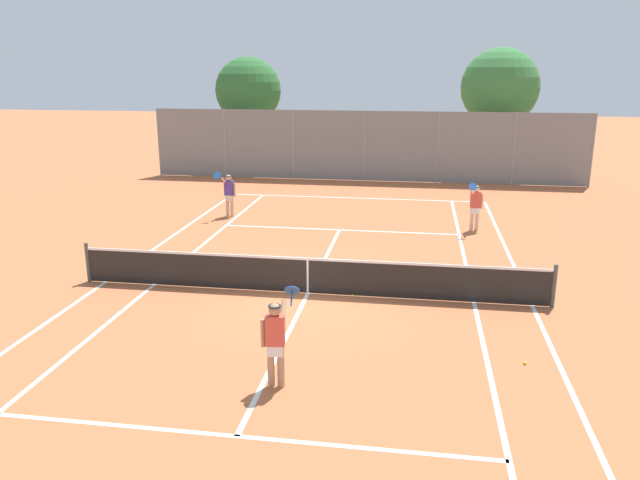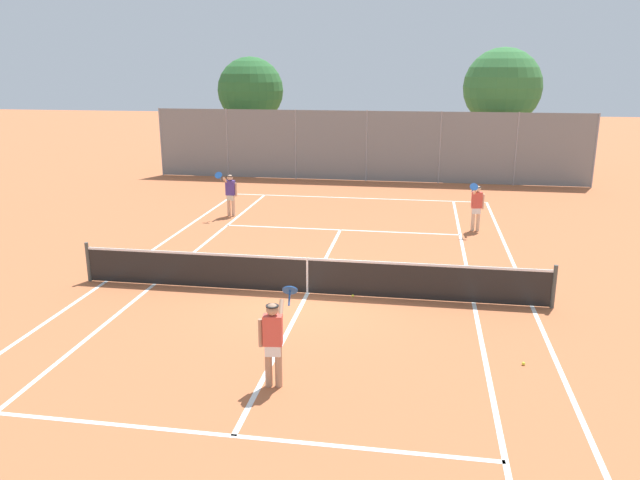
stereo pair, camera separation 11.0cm
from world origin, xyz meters
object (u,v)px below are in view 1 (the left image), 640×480
at_px(player_far_left, 229,192).
at_px(loose_tennis_ball_0, 353,296).
at_px(player_near_side, 276,339).
at_px(player_far_right, 475,205).
at_px(loose_tennis_ball_1, 525,363).
at_px(tennis_net, 308,275).
at_px(tree_behind_right, 499,89).
at_px(tree_behind_left, 247,93).

bearing_deg(player_far_left, loose_tennis_ball_0, -54.62).
height_order(player_near_side, player_far_left, same).
xyz_separation_m(player_far_right, loose_tennis_ball_1, (0.18, -10.23, -0.89)).
bearing_deg(loose_tennis_ball_0, player_far_left, 125.38).
bearing_deg(tennis_net, loose_tennis_ball_0, -2.85).
height_order(tennis_net, tree_behind_right, tree_behind_right).
height_order(player_near_side, tree_behind_left, tree_behind_left).
height_order(player_far_right, tree_behind_right, tree_behind_right).
relative_size(tennis_net, loose_tennis_ball_1, 181.82).
relative_size(loose_tennis_ball_1, tree_behind_left, 0.01).
xyz_separation_m(player_far_right, tree_behind_left, (-11.25, 11.58, 3.21)).
xyz_separation_m(loose_tennis_ball_0, loose_tennis_ball_1, (3.68, -3.12, 0.00)).
height_order(player_near_side, loose_tennis_ball_1, player_near_side).
bearing_deg(tree_behind_right, player_far_left, -134.92).
relative_size(loose_tennis_ball_0, tree_behind_left, 0.01).
bearing_deg(loose_tennis_ball_1, player_far_right, 90.99).
bearing_deg(tree_behind_left, loose_tennis_ball_1, -62.34).
bearing_deg(player_near_side, player_far_right, 69.53).
distance_m(player_far_right, loose_tennis_ball_1, 10.27).
height_order(player_far_left, tree_behind_left, tree_behind_left).
bearing_deg(player_near_side, loose_tennis_ball_0, 79.07).
xyz_separation_m(player_far_left, tree_behind_right, (10.98, 11.01, 3.48)).
bearing_deg(loose_tennis_ball_1, tree_behind_left, 117.66).
xyz_separation_m(player_near_side, loose_tennis_ball_0, (0.91, 4.69, -0.89)).
distance_m(player_near_side, tree_behind_left, 24.57).
bearing_deg(tree_behind_right, tennis_net, -109.25).
distance_m(loose_tennis_ball_1, tree_behind_right, 22.48).
bearing_deg(loose_tennis_ball_1, tennis_net, 146.71).
bearing_deg(loose_tennis_ball_0, player_far_right, 63.80).
bearing_deg(tree_behind_left, player_near_side, -73.66).
height_order(loose_tennis_ball_0, tree_behind_right, tree_behind_right).
distance_m(tennis_net, player_near_side, 4.77).
distance_m(player_far_right, tree_behind_left, 16.46).
relative_size(player_near_side, loose_tennis_ball_0, 26.88).
height_order(loose_tennis_ball_0, tree_behind_left, tree_behind_left).
height_order(tennis_net, player_near_side, player_near_side).
xyz_separation_m(player_far_right, tree_behind_right, (1.90, 11.75, 3.48)).
bearing_deg(loose_tennis_ball_0, tree_behind_left, 112.54).
xyz_separation_m(tennis_net, loose_tennis_ball_0, (1.17, -0.06, -0.48)).
relative_size(player_near_side, loose_tennis_ball_1, 26.88).
xyz_separation_m(player_far_left, tree_behind_left, (-2.18, 10.84, 3.21)).
xyz_separation_m(player_far_right, loose_tennis_ball_0, (-3.50, -7.11, -0.89)).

